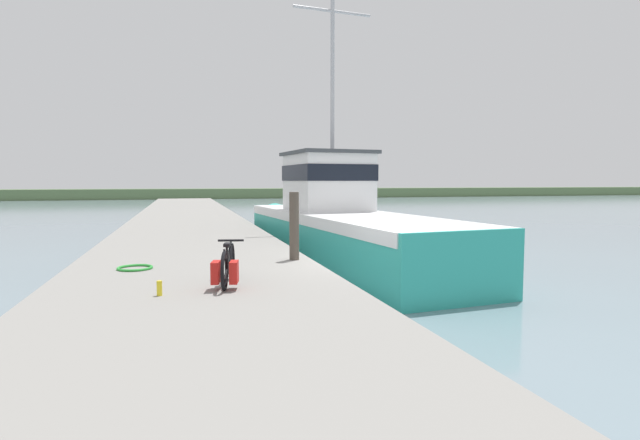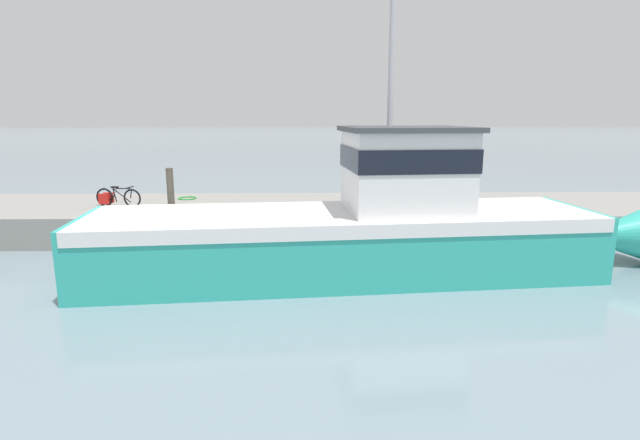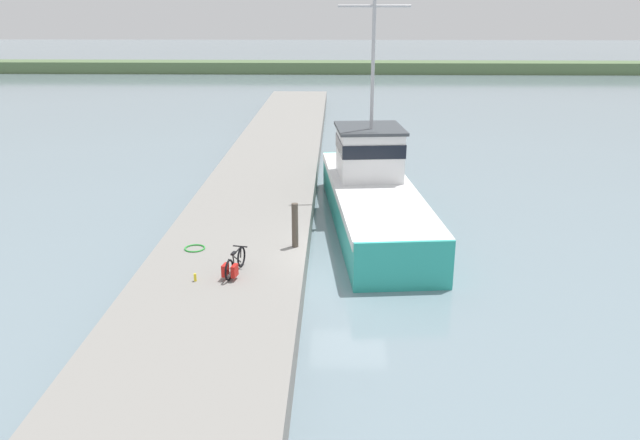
% 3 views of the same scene
% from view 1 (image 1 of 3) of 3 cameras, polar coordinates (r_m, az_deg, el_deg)
% --- Properties ---
extents(ground_plane, '(320.00, 320.00, 0.00)m').
position_cam_1_polar(ground_plane, '(11.09, 6.49, -9.43)').
color(ground_plane, gray).
extents(dock_pier, '(4.89, 80.00, 0.97)m').
position_cam_1_polar(dock_pier, '(10.22, -13.96, -7.94)').
color(dock_pier, gray).
rests_on(dock_pier, ground_plane).
extents(far_shoreline, '(180.00, 5.00, 1.49)m').
position_cam_1_polar(far_shoreline, '(84.76, 8.24, 3.14)').
color(far_shoreline, '#567047').
rests_on(far_shoreline, ground_plane).
extents(fishing_boat_main, '(4.29, 14.88, 9.90)m').
position_cam_1_polar(fishing_boat_main, '(16.86, 1.98, -0.30)').
color(fishing_boat_main, teal).
rests_on(fishing_boat_main, ground_plane).
extents(bicycle_touring, '(0.63, 1.60, 0.69)m').
position_cam_1_polar(bicycle_touring, '(8.19, -10.57, -5.26)').
color(bicycle_touring, black).
rests_on(bicycle_touring, dock_pier).
extents(mooring_post, '(0.21, 0.21, 1.45)m').
position_cam_1_polar(mooring_post, '(10.67, -2.97, -0.69)').
color(mooring_post, '#51473D').
rests_on(mooring_post, dock_pier).
extents(hose_coil, '(0.66, 0.66, 0.05)m').
position_cam_1_polar(hose_coil, '(10.26, -20.40, -5.14)').
color(hose_coil, green).
rests_on(hose_coil, dock_pier).
extents(water_bottle_by_bike, '(0.08, 0.08, 0.22)m').
position_cam_1_polar(water_bottle_by_bike, '(7.78, -17.88, -7.43)').
color(water_bottle_by_bike, yellow).
rests_on(water_bottle_by_bike, dock_pier).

